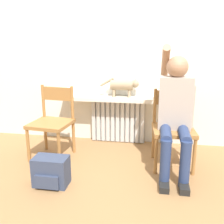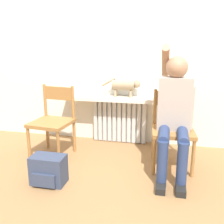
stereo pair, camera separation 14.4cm
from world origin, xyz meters
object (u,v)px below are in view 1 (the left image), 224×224
object	(u,v)px
chair_right	(173,127)
cat	(124,85)
chair_left	(52,121)
backpack	(51,172)
person	(175,109)

from	to	relation	value
chair_right	cat	distance (m)	0.89
chair_right	chair_left	bearing A→B (deg)	175.02
cat	backpack	world-z (taller)	cat
cat	chair_left	bearing A→B (deg)	-145.68
chair_right	cat	size ratio (longest dim) A/B	1.62
cat	person	bearing A→B (deg)	-46.12
chair_left	backpack	xyz separation A→B (m)	(0.23, -0.65, -0.30)
person	cat	xyz separation A→B (m)	(-0.62, 0.64, 0.13)
chair_left	backpack	distance (m)	0.75
chair_right	backpack	bearing A→B (deg)	-155.75
chair_left	person	world-z (taller)	person
chair_left	chair_right	xyz separation A→B (m)	(1.39, 0.00, 0.00)
chair_right	backpack	xyz separation A→B (m)	(-1.15, -0.65, -0.30)
person	backpack	xyz separation A→B (m)	(-1.16, -0.53, -0.53)
chair_left	person	distance (m)	1.41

